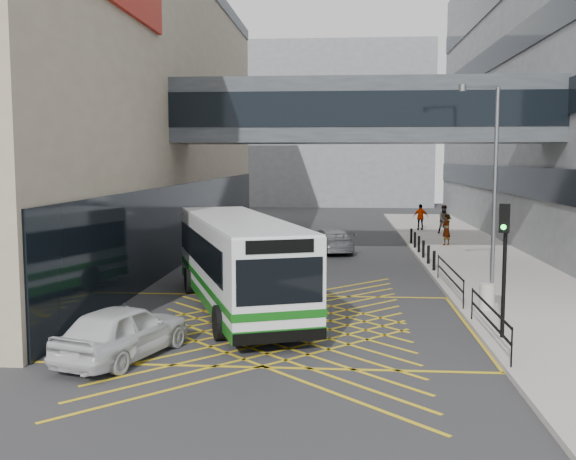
% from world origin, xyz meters
% --- Properties ---
extents(ground, '(120.00, 120.00, 0.00)m').
position_xyz_m(ground, '(0.00, 0.00, 0.00)').
color(ground, '#333335').
extents(building_far, '(28.00, 16.00, 18.00)m').
position_xyz_m(building_far, '(-2.00, 60.00, 9.00)').
color(building_far, gray).
rests_on(building_far, ground).
extents(skybridge, '(20.00, 4.10, 3.00)m').
position_xyz_m(skybridge, '(3.00, 12.00, 7.50)').
color(skybridge, '#3D4247').
rests_on(skybridge, ground).
extents(pavement, '(6.00, 54.00, 0.16)m').
position_xyz_m(pavement, '(9.00, 15.00, 0.08)').
color(pavement, '#AAA59C').
rests_on(pavement, ground).
extents(box_junction, '(12.00, 9.00, 0.01)m').
position_xyz_m(box_junction, '(0.00, 0.00, 0.00)').
color(box_junction, gold).
rests_on(box_junction, ground).
extents(bus, '(6.36, 11.68, 3.22)m').
position_xyz_m(bus, '(-1.60, 2.04, 1.72)').
color(bus, silver).
rests_on(bus, ground).
extents(car_white, '(3.30, 5.07, 1.50)m').
position_xyz_m(car_white, '(-3.73, -4.00, 0.75)').
color(car_white, silver).
rests_on(car_white, ground).
extents(car_dark, '(2.54, 4.48, 1.32)m').
position_xyz_m(car_dark, '(-0.64, 12.00, 0.66)').
color(car_dark, black).
rests_on(car_dark, ground).
extents(car_silver, '(3.13, 5.03, 1.45)m').
position_xyz_m(car_silver, '(1.37, 16.74, 0.73)').
color(car_silver, gray).
rests_on(car_silver, ground).
extents(traffic_light, '(0.32, 0.45, 3.84)m').
position_xyz_m(traffic_light, '(6.55, -1.77, 2.66)').
color(traffic_light, black).
rests_on(traffic_light, pavement).
extents(street_lamp, '(1.70, 0.91, 7.80)m').
position_xyz_m(street_lamp, '(7.64, 5.13, 4.61)').
color(street_lamp, slate).
rests_on(street_lamp, pavement).
extents(litter_bin, '(0.50, 0.50, 0.87)m').
position_xyz_m(litter_bin, '(6.93, 1.99, 0.59)').
color(litter_bin, '#ADA89E').
rests_on(litter_bin, pavement).
extents(kerb_railings, '(0.05, 12.54, 1.00)m').
position_xyz_m(kerb_railings, '(6.15, 1.78, 0.88)').
color(kerb_railings, black).
rests_on(kerb_railings, pavement).
extents(bollards, '(0.14, 10.14, 0.90)m').
position_xyz_m(bollards, '(6.25, 15.00, 0.61)').
color(bollards, black).
rests_on(bollards, pavement).
extents(pedestrian_a, '(0.89, 0.88, 1.83)m').
position_xyz_m(pedestrian_a, '(8.22, 19.26, 1.08)').
color(pedestrian_a, gray).
rests_on(pedestrian_a, pavement).
extents(pedestrian_b, '(0.99, 0.63, 1.95)m').
position_xyz_m(pedestrian_b, '(9.06, 25.51, 1.13)').
color(pedestrian_b, gray).
rests_on(pedestrian_b, pavement).
extents(pedestrian_c, '(1.11, 0.57, 1.85)m').
position_xyz_m(pedestrian_c, '(7.72, 27.89, 1.08)').
color(pedestrian_c, gray).
rests_on(pedestrian_c, pavement).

